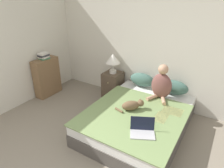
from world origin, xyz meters
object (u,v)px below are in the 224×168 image
Objects in this scene: bed at (138,119)px; bookshelf at (47,77)px; pillow_far at (174,87)px; cat_tabby at (132,105)px; pillow_near at (142,80)px; nightstand at (113,85)px; book_stack_top at (44,56)px; laptop_open at (142,131)px; person_sitting at (161,84)px; table_lamp at (113,59)px.

bed is 2.50m from bookshelf.
pillow_far is (0.36, 0.91, 0.37)m from bed.
cat_tabby is 0.47× the size of bookshelf.
bed is 1.04m from pillow_near.
nightstand is 1.74m from book_stack_top.
book_stack_top reaches higher than pillow_near.
bookshelf is at bearing -164.17° from pillow_far.
pillow_far is at bearing 15.83° from bookshelf.
laptop_open is at bearing -45.69° from nightstand.
pillow_far is 0.80× the size of person_sitting.
bookshelf reaches higher than pillow_far.
table_lamp is at bearing 27.63° from book_stack_top.
bookshelf reaches higher than cat_tabby.
laptop_open is 2.04m from table_lamp.
laptop_open reaches higher than cat_tabby.
person_sitting is at bearing -121.63° from pillow_far.
laptop_open is at bearing -82.85° from person_sitting.
person_sitting is at bearing 70.44° from laptop_open.
nightstand is at bearing 27.94° from book_stack_top.
person_sitting is (0.17, 0.61, 0.51)m from bed.
pillow_far is at bearing 68.66° from bed.
pillow_near is at bearing 5.39° from table_lamp.
book_stack_top is at bearing 139.67° from laptop_open.
bookshelf is at bearing 139.64° from laptop_open.
book_stack_top is at bearing -164.09° from pillow_far.
table_lamp is at bearing -49.24° from nightstand.
laptop_open is at bearing -13.62° from book_stack_top.
pillow_near reaches higher than bed.
bed is 4.59× the size of table_lamp.
nightstand is at bearing 130.76° from table_lamp.
laptop_open is at bearing -94.49° from cat_tabby.
bookshelf is at bearing 131.42° from cat_tabby.
book_stack_top is at bearing -152.06° from nightstand.
pillow_near is 2.28m from bookshelf.
pillow_near is at bearing 4.81° from nightstand.
bed is at bearing -38.32° from table_lamp.
person_sitting reaches higher than bed.
person_sitting is at bearing 74.23° from bed.
bookshelf is (-1.42, -0.75, 0.15)m from nightstand.
pillow_near is at bearing 150.85° from person_sitting.
bookshelf reaches higher than nightstand.
pillow_far is at bearing 20.97° from cat_tabby.
bed is 4.86× the size of laptop_open.
pillow_near is at bearing 180.00° from pillow_far.
person_sitting is 0.77m from cat_tabby.
person_sitting reaches higher than pillow_near.
person_sitting is 1.23m from laptop_open.
book_stack_top reaches higher than bed.
pillow_near is 2.23× the size of book_stack_top.
pillow_far is 1.49m from laptop_open.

